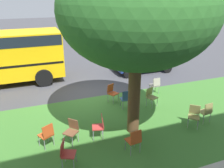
{
  "coord_description": "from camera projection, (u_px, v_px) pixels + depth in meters",
  "views": [
    {
      "loc": [
        2.71,
        10.5,
        4.96
      ],
      "look_at": [
        -0.79,
        1.19,
        0.99
      ],
      "focal_mm": 37.31,
      "sensor_mm": 36.0,
      "label": 1
    }
  ],
  "objects": [
    {
      "name": "grass_verge",
      "position": [
        111.0,
        128.0,
        9.07
      ],
      "size": [
        48.0,
        6.0,
        0.01
      ],
      "primitive_type": "cube",
      "color": "#3D752D",
      "rests_on": "ground"
    },
    {
      "name": "chair_8",
      "position": [
        134.0,
        139.0,
        7.5
      ],
      "size": [
        0.46,
        0.47,
        0.88
      ],
      "color": "#C64C1E",
      "rests_on": "ground"
    },
    {
      "name": "parked_car",
      "position": [
        143.0,
        59.0,
        15.24
      ],
      "size": [
        3.7,
        1.92,
        1.65
      ],
      "color": "navy",
      "rests_on": "ground"
    },
    {
      "name": "chair_5",
      "position": [
        72.0,
        130.0,
        8.03
      ],
      "size": [
        0.59,
        0.59,
        0.88
      ],
      "color": "brown",
      "rests_on": "ground"
    },
    {
      "name": "chair_7",
      "position": [
        126.0,
        98.0,
        10.42
      ],
      "size": [
        0.45,
        0.46,
        0.88
      ],
      "color": "#335184",
      "rests_on": "ground"
    },
    {
      "name": "chair_4",
      "position": [
        66.0,
        152.0,
        6.91
      ],
      "size": [
        0.55,
        0.54,
        0.88
      ],
      "color": "#B7332D",
      "rests_on": "ground"
    },
    {
      "name": "chair_3",
      "position": [
        112.0,
        92.0,
        11.07
      ],
      "size": [
        0.56,
        0.56,
        0.88
      ],
      "color": "#C64C1E",
      "rests_on": "ground"
    },
    {
      "name": "chair_10",
      "position": [
        194.0,
        114.0,
        9.02
      ],
      "size": [
        0.59,
        0.59,
        0.88
      ],
      "color": "olive",
      "rests_on": "ground"
    },
    {
      "name": "chair_0",
      "position": [
        206.0,
        111.0,
        9.28
      ],
      "size": [
        0.46,
        0.46,
        0.88
      ],
      "color": "olive",
      "rests_on": "ground"
    },
    {
      "name": "street_tree",
      "position": [
        137.0,
        11.0,
        7.3
      ],
      "size": [
        5.1,
        5.1,
        6.28
      ],
      "color": "brown",
      "rests_on": "ground"
    },
    {
      "name": "chair_9",
      "position": [
        151.0,
        95.0,
        10.66
      ],
      "size": [
        0.54,
        0.54,
        0.88
      ],
      "color": "olive",
      "rests_on": "ground"
    },
    {
      "name": "ground",
      "position": [
        89.0,
        96.0,
        11.85
      ],
      "size": [
        80.0,
        80.0,
        0.0
      ],
      "primitive_type": "plane",
      "color": "#424247"
    },
    {
      "name": "chair_6",
      "position": [
        155.0,
        84.0,
        11.94
      ],
      "size": [
        0.43,
        0.44,
        0.88
      ],
      "color": "#ADA393",
      "rests_on": "ground"
    },
    {
      "name": "chair_2",
      "position": [
        100.0,
        125.0,
        8.31
      ],
      "size": [
        0.51,
        0.51,
        0.88
      ],
      "color": "#B7332D",
      "rests_on": "ground"
    },
    {
      "name": "chair_1",
      "position": [
        47.0,
        134.0,
        7.79
      ],
      "size": [
        0.56,
        0.56,
        0.88
      ],
      "color": "#C64C1E",
      "rests_on": "ground"
    }
  ]
}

